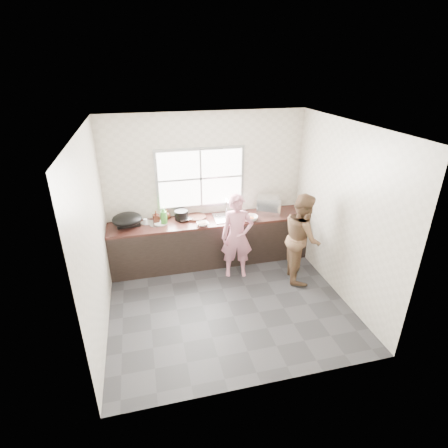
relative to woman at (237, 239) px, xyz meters
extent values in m
cube|color=#2A2A2D|center=(-0.35, -0.74, -0.70)|extent=(3.60, 3.20, 0.01)
cube|color=silver|center=(-0.35, -0.74, 2.01)|extent=(3.60, 3.20, 0.01)
cube|color=beige|center=(-0.35, 0.87, 0.65)|extent=(3.60, 0.01, 2.70)
cube|color=silver|center=(-2.15, -0.74, 0.65)|extent=(0.01, 3.20, 2.70)
cube|color=silver|center=(1.46, -0.74, 0.65)|extent=(0.01, 3.20, 2.70)
cube|color=beige|center=(-0.35, -2.34, 0.65)|extent=(3.60, 0.01, 2.70)
cube|color=black|center=(-0.35, 0.55, -0.29)|extent=(3.60, 0.62, 0.82)
cube|color=#321914|center=(-0.35, 0.55, 0.14)|extent=(3.60, 0.64, 0.04)
cube|color=silver|center=(0.00, 0.55, 0.17)|extent=(0.55, 0.45, 0.02)
cylinder|color=silver|center=(0.00, 0.75, 0.31)|extent=(0.02, 0.02, 0.30)
cube|color=#9EA0A5|center=(-0.45, 0.85, 0.85)|extent=(1.60, 0.05, 1.10)
cube|color=white|center=(-0.45, 0.83, 0.85)|extent=(1.50, 0.01, 1.00)
imported|color=#CB7A8F|center=(0.00, 0.00, 0.00)|extent=(0.56, 0.42, 1.40)
imported|color=brown|center=(1.04, -0.33, 0.07)|extent=(0.73, 0.86, 1.54)
cylinder|color=#341C14|center=(-0.59, 0.68, 0.18)|extent=(0.37, 0.37, 0.04)
cube|color=#ACAFB3|center=(-0.78, 0.58, 0.21)|extent=(0.24, 0.17, 0.01)
imported|color=silver|center=(-0.52, 0.34, 0.19)|extent=(0.24, 0.24, 0.05)
imported|color=silver|center=(0.34, 0.34, 0.20)|extent=(0.28, 0.28, 0.07)
imported|color=white|center=(0.28, 0.34, 0.19)|extent=(0.24, 0.24, 0.06)
cylinder|color=black|center=(-0.85, 0.67, 0.25)|extent=(0.29, 0.29, 0.17)
cylinder|color=silver|center=(-1.22, 0.58, 0.17)|extent=(0.23, 0.23, 0.02)
imported|color=#38842B|center=(-1.17, 0.56, 0.32)|extent=(0.14, 0.14, 0.32)
imported|color=#3C180F|center=(-1.29, 0.65, 0.26)|extent=(0.11, 0.11, 0.20)
imported|color=#411C10|center=(-1.09, 0.78, 0.24)|extent=(0.15, 0.15, 0.15)
cylinder|color=white|center=(-1.48, 0.62, 0.21)|extent=(0.08, 0.08, 0.10)
cube|color=black|center=(-1.79, 0.73, 0.19)|extent=(0.43, 0.43, 0.06)
ellipsoid|color=black|center=(-1.78, 0.57, 0.32)|extent=(0.59, 0.59, 0.19)
cube|color=silver|center=(0.76, 0.58, 0.32)|extent=(0.50, 0.41, 0.32)
cylinder|color=silver|center=(-1.46, 0.67, 0.17)|extent=(0.26, 0.26, 0.01)
cylinder|color=silver|center=(-1.31, 0.56, 0.17)|extent=(0.27, 0.27, 0.01)
camera|label=1|loc=(-1.47, -5.06, 2.74)|focal=28.00mm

